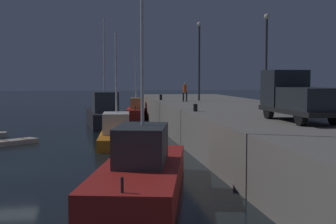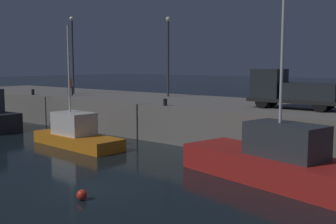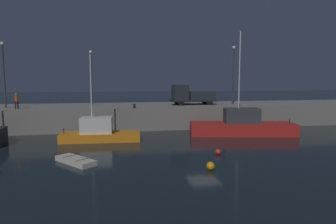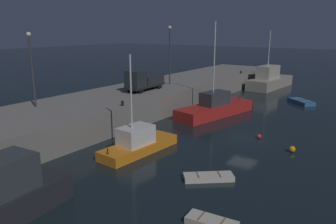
# 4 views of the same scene
# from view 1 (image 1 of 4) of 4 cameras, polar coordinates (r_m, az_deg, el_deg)

# --- Properties ---
(ground_plane) EXTENTS (320.00, 320.00, 0.00)m
(ground_plane) POSITION_cam_1_polar(r_m,az_deg,el_deg) (27.15, -18.13, -6.55)
(ground_plane) COLOR black
(pier_quay) EXTENTS (76.41, 10.41, 2.68)m
(pier_quay) POSITION_cam_1_polar(r_m,az_deg,el_deg) (28.81, 14.34, -3.17)
(pier_quay) COLOR gray
(pier_quay) RESTS_ON ground
(fishing_trawler_red) EXTENTS (7.72, 2.90, 8.33)m
(fishing_trawler_red) POSITION_cam_1_polar(r_m,az_deg,el_deg) (35.27, -6.21, -2.53)
(fishing_trawler_red) COLOR orange
(fishing_trawler_red) RESTS_ON ground
(fishing_boat_blue) EXTENTS (11.62, 5.52, 11.10)m
(fishing_boat_blue) POSITION_cam_1_polar(r_m,az_deg,el_deg) (20.37, -3.18, -7.12)
(fishing_boat_blue) COLOR red
(fishing_boat_blue) RESTS_ON ground
(fishing_boat_orange) EXTENTS (7.47, 2.88, 8.28)m
(fishing_boat_orange) POSITION_cam_1_polar(r_m,az_deg,el_deg) (58.70, -3.86, 0.08)
(fishing_boat_orange) COLOR red
(fishing_boat_orange) RESTS_ON ground
(fishing_trawler_green) EXTENTS (10.36, 3.75, 10.75)m
(fishing_trawler_green) POSITION_cam_1_polar(r_m,az_deg,el_deg) (48.37, -7.65, -0.21)
(fishing_trawler_green) COLOR #232328
(fishing_trawler_green) RESTS_ON ground
(rowboat_white_mid) EXTENTS (3.12, 3.43, 0.39)m
(rowboat_white_mid) POSITION_cam_1_polar(r_m,az_deg,el_deg) (37.10, -17.95, -3.44)
(rowboat_white_mid) COLOR beige
(rowboat_white_mid) RESTS_ON ground
(lamp_post_west) EXTENTS (0.44, 0.44, 7.73)m
(lamp_post_west) POSITION_cam_1_polar(r_m,az_deg,el_deg) (47.37, 3.76, 6.87)
(lamp_post_west) COLOR #38383D
(lamp_post_west) RESTS_ON pier_quay
(lamp_post_east) EXTENTS (0.44, 0.44, 7.31)m
(lamp_post_east) POSITION_cam_1_polar(r_m,az_deg,el_deg) (38.94, 11.68, 7.07)
(lamp_post_east) COLOR #38383D
(lamp_post_east) RESTS_ON pier_quay
(utility_truck) EXTENTS (6.19, 2.21, 2.67)m
(utility_truck) POSITION_cam_1_polar(r_m,az_deg,el_deg) (25.46, 15.17, 1.78)
(utility_truck) COLOR black
(utility_truck) RESTS_ON pier_quay
(dockworker) EXTENTS (0.45, 0.45, 1.78)m
(dockworker) POSITION_cam_1_polar(r_m,az_deg,el_deg) (45.26, 2.04, 2.55)
(dockworker) COLOR black
(dockworker) RESTS_ON pier_quay
(bollard_west) EXTENTS (0.28, 0.28, 0.50)m
(bollard_west) POSITION_cam_1_polar(r_m,az_deg,el_deg) (31.95, 3.30, 0.52)
(bollard_west) COLOR black
(bollard_west) RESTS_ON pier_quay
(bollard_east) EXTENTS (0.28, 0.28, 0.56)m
(bollard_east) POSITION_cam_1_polar(r_m,az_deg,el_deg) (48.41, -0.86, 1.78)
(bollard_east) COLOR black
(bollard_east) RESTS_ON pier_quay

